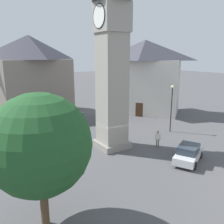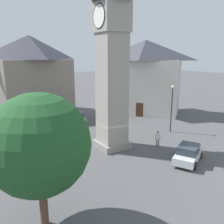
# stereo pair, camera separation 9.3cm
# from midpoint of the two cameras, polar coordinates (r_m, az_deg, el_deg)

# --- Properties ---
(ground_plane) EXTENTS (200.00, 200.00, 0.00)m
(ground_plane) POSITION_cam_midpoint_polar(r_m,az_deg,el_deg) (24.33, -0.11, -8.31)
(ground_plane) COLOR #4C4C4F
(clock_tower) EXTENTS (3.58, 3.58, 19.59)m
(clock_tower) POSITION_cam_midpoint_polar(r_m,az_deg,el_deg) (22.70, -0.12, 19.57)
(clock_tower) COLOR gray
(clock_tower) RESTS_ON ground
(car_blue_kerb) EXTENTS (4.16, 4.06, 1.53)m
(car_blue_kerb) POSITION_cam_midpoint_polar(r_m,az_deg,el_deg) (28.14, -17.28, -4.23)
(car_blue_kerb) COLOR #236B38
(car_blue_kerb) RESTS_ON ground
(car_silver_kerb) EXTENTS (4.39, 2.51, 1.53)m
(car_silver_kerb) POSITION_cam_midpoint_polar(r_m,az_deg,el_deg) (32.79, -8.67, -1.25)
(car_silver_kerb) COLOR white
(car_silver_kerb) RESTS_ON ground
(car_red_corner) EXTENTS (3.37, 4.44, 1.53)m
(car_red_corner) POSITION_cam_midpoint_polar(r_m,az_deg,el_deg) (21.90, 17.78, -9.41)
(car_red_corner) COLOR silver
(car_red_corner) RESTS_ON ground
(pedestrian) EXTENTS (0.39, 0.47, 1.69)m
(pedestrian) POSITION_cam_midpoint_polar(r_m,az_deg,el_deg) (24.29, 10.82, -6.05)
(pedestrian) COLOR #706656
(pedestrian) RESTS_ON ground
(tree) EXTENTS (5.31, 5.31, 7.33)m
(tree) POSITION_cam_midpoint_polar(r_m,az_deg,el_deg) (12.63, -17.12, -7.54)
(tree) COLOR brown
(tree) RESTS_ON ground
(building_terrace_right) EXTENTS (9.83, 12.03, 11.89)m
(building_terrace_right) POSITION_cam_midpoint_polar(r_m,az_deg,el_deg) (38.38, -18.95, 8.38)
(building_terrace_right) COLOR slate
(building_terrace_right) RESTS_ON ground
(building_hall_far) EXTENTS (13.08, 12.48, 11.29)m
(building_hall_far) POSITION_cam_midpoint_polar(r_m,az_deg,el_deg) (38.31, 7.75, 8.51)
(building_hall_far) COLOR beige
(building_hall_far) RESTS_ON ground
(lamp_post) EXTENTS (0.36, 0.36, 5.62)m
(lamp_post) POSITION_cam_midpoint_polar(r_m,az_deg,el_deg) (28.83, 14.05, 2.44)
(lamp_post) COLOR black
(lamp_post) RESTS_ON ground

